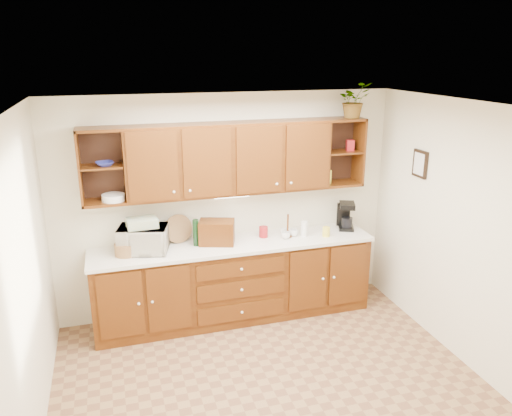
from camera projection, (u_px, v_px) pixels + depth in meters
floor at (274, 391)px, 4.66m from camera, size 4.00×4.00×0.00m
ceiling at (277, 109)px, 3.88m from camera, size 4.00×4.00×0.00m
back_wall at (227, 205)px, 5.87m from camera, size 4.00×0.00×4.00m
left_wall at (22, 294)px, 3.72m from camera, size 0.00×3.50×3.50m
right_wall at (471, 239)px, 4.82m from camera, size 0.00×3.50×3.50m
base_cabinets at (235, 281)px, 5.85m from camera, size 3.20×0.60×0.90m
countertop at (234, 244)px, 5.70m from camera, size 3.24×0.64×0.04m
upper_cabinets at (231, 158)px, 5.54m from camera, size 3.20×0.33×0.80m
undercabinet_light at (232, 196)px, 5.62m from camera, size 0.40×0.05×0.02m
framed_picture at (420, 164)px, 5.47m from camera, size 0.03×0.24×0.30m
wicker_basket at (126, 249)px, 5.33m from camera, size 0.24×0.24×0.13m
microwave at (143, 239)px, 5.40m from camera, size 0.59×0.47×0.29m
towel_stack at (142, 223)px, 5.34m from camera, size 0.34×0.26×0.10m
wine_bottle at (196, 233)px, 5.57m from camera, size 0.08×0.08×0.31m
woven_tray at (179, 241)px, 5.71m from camera, size 0.34×0.17×0.32m
bread_box at (217, 232)px, 5.63m from camera, size 0.45×0.35×0.27m
mug_tree at (288, 233)px, 5.88m from camera, size 0.23×0.24×0.27m
canister_red at (263, 232)px, 5.86m from camera, size 0.14×0.14×0.13m
canister_white at (304, 229)px, 5.87m from camera, size 0.10×0.10×0.18m
canister_yellow at (326, 232)px, 5.88m from camera, size 0.10×0.10×0.11m
coffee_maker at (346, 216)px, 6.11m from camera, size 0.25×0.29×0.33m
bowl_stack at (105, 164)px, 5.13m from camera, size 0.23×0.23×0.04m
plate_stack at (113, 197)px, 5.26m from camera, size 0.31×0.31×0.07m
pantry_box_yellow at (327, 177)px, 5.95m from camera, size 0.10×0.08×0.16m
pantry_box_red at (350, 145)px, 5.91m from camera, size 0.10×0.09×0.13m
potted_plant at (354, 100)px, 5.72m from camera, size 0.41×0.37×0.41m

